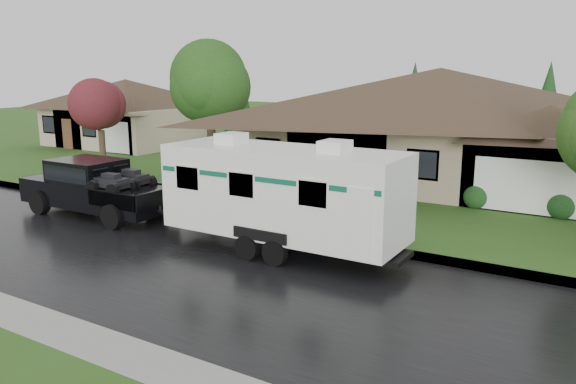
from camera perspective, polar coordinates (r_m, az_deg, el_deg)
name	(u,v)px	position (r m, az deg, el deg)	size (l,w,h in m)	color
ground	(241,251)	(18.06, -4.76, -6.01)	(140.00, 140.00, 0.00)	#2F551A
road	(201,270)	(16.57, -8.85, -7.81)	(140.00, 8.00, 0.01)	black
curb	(279,232)	(19.81, -0.94, -4.06)	(140.00, 0.50, 0.15)	gray
lawn	(404,175)	(31.07, 11.66, 1.73)	(140.00, 26.00, 0.15)	#2F551A
house_main	(443,113)	(28.83, 15.51, 7.78)	(19.44, 10.80, 6.90)	gray
house_far	(127,106)	(43.66, -16.01, 8.36)	(10.80, 8.64, 5.80)	tan
tree_left_green	(210,83)	(29.26, -7.95, 10.87)	(4.19, 4.19, 6.94)	#382B1E
tree_red	(100,108)	(33.51, -18.59, 8.10)	(2.97, 2.97, 4.91)	#382B1E
shrub_row	(403,187)	(25.03, 11.61, 0.53)	(13.60, 1.00, 1.00)	#143814
pickup_truck	(94,186)	(23.46, -19.14, 0.62)	(6.61, 2.51, 2.20)	black
travel_trailer	(283,191)	(17.54, -0.47, 0.05)	(8.15, 2.86, 3.66)	white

